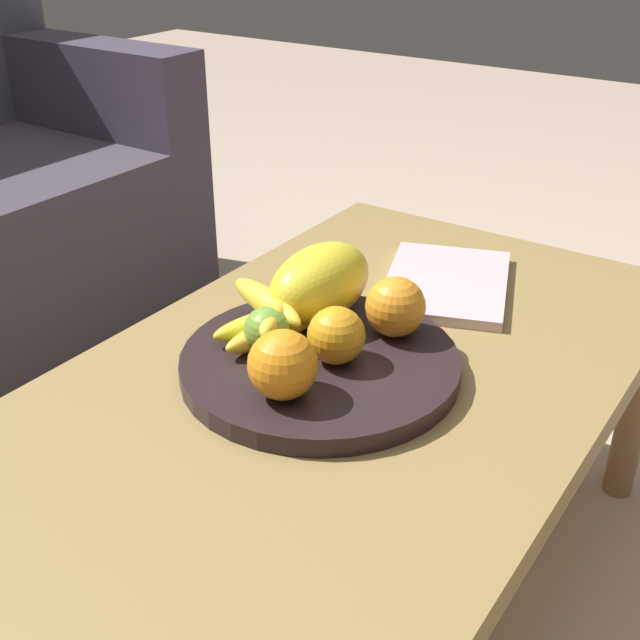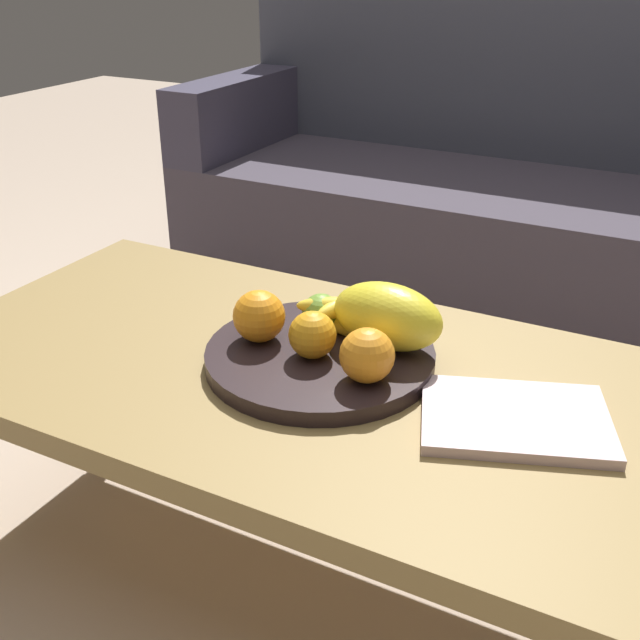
{
  "view_description": "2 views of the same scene",
  "coord_description": "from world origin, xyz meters",
  "px_view_note": "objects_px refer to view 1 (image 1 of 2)",
  "views": [
    {
      "loc": [
        -0.68,
        -0.46,
        0.96
      ],
      "look_at": [
        0.04,
        0.02,
        0.49
      ],
      "focal_mm": 45.38,
      "sensor_mm": 36.0,
      "label": 1
    },
    {
      "loc": [
        0.52,
        -0.9,
        1.0
      ],
      "look_at": [
        0.04,
        0.02,
        0.49
      ],
      "focal_mm": 43.49,
      "sensor_mm": 36.0,
      "label": 2
    }
  ],
  "objects_px": {
    "orange_right": "(395,307)",
    "apple_front": "(268,330)",
    "orange_front": "(338,336)",
    "banana_bunch": "(272,316)",
    "melon_large_front": "(320,283)",
    "magazine": "(444,283)",
    "coffee_table": "(319,421)",
    "fruit_bowl": "(320,364)",
    "orange_left": "(283,365)"
  },
  "relations": [
    {
      "from": "orange_front",
      "to": "banana_bunch",
      "type": "distance_m",
      "value": 0.11
    },
    {
      "from": "coffee_table",
      "to": "orange_front",
      "type": "relative_size",
      "value": 16.55
    },
    {
      "from": "apple_front",
      "to": "banana_bunch",
      "type": "distance_m",
      "value": 0.04
    },
    {
      "from": "fruit_bowl",
      "to": "orange_front",
      "type": "height_order",
      "value": "orange_front"
    },
    {
      "from": "orange_front",
      "to": "banana_bunch",
      "type": "height_order",
      "value": "orange_front"
    },
    {
      "from": "orange_front",
      "to": "orange_right",
      "type": "height_order",
      "value": "orange_right"
    },
    {
      "from": "coffee_table",
      "to": "orange_front",
      "type": "height_order",
      "value": "orange_front"
    },
    {
      "from": "fruit_bowl",
      "to": "apple_front",
      "type": "relative_size",
      "value": 5.77
    },
    {
      "from": "melon_large_front",
      "to": "orange_right",
      "type": "height_order",
      "value": "melon_large_front"
    },
    {
      "from": "apple_front",
      "to": "banana_bunch",
      "type": "bearing_deg",
      "value": 29.66
    },
    {
      "from": "orange_front",
      "to": "orange_right",
      "type": "xyz_separation_m",
      "value": [
        0.1,
        -0.02,
        0.0
      ]
    },
    {
      "from": "banana_bunch",
      "to": "orange_left",
      "type": "bearing_deg",
      "value": -137.66
    },
    {
      "from": "coffee_table",
      "to": "orange_left",
      "type": "height_order",
      "value": "orange_left"
    },
    {
      "from": "coffee_table",
      "to": "orange_right",
      "type": "bearing_deg",
      "value": -10.54
    },
    {
      "from": "fruit_bowl",
      "to": "magazine",
      "type": "bearing_deg",
      "value": -3.83
    },
    {
      "from": "fruit_bowl",
      "to": "orange_front",
      "type": "relative_size",
      "value": 4.9
    },
    {
      "from": "orange_front",
      "to": "banana_bunch",
      "type": "bearing_deg",
      "value": 87.6
    },
    {
      "from": "coffee_table",
      "to": "banana_bunch",
      "type": "distance_m",
      "value": 0.15
    },
    {
      "from": "melon_large_front",
      "to": "orange_front",
      "type": "relative_size",
      "value": 2.45
    },
    {
      "from": "orange_right",
      "to": "apple_front",
      "type": "xyz_separation_m",
      "value": [
        -0.13,
        0.11,
        -0.01
      ]
    },
    {
      "from": "orange_front",
      "to": "magazine",
      "type": "relative_size",
      "value": 0.29
    },
    {
      "from": "fruit_bowl",
      "to": "melon_large_front",
      "type": "distance_m",
      "value": 0.12
    },
    {
      "from": "fruit_bowl",
      "to": "orange_left",
      "type": "relative_size",
      "value": 4.32
    },
    {
      "from": "coffee_table",
      "to": "melon_large_front",
      "type": "height_order",
      "value": "melon_large_front"
    },
    {
      "from": "coffee_table",
      "to": "banana_bunch",
      "type": "relative_size",
      "value": 7.15
    },
    {
      "from": "apple_front",
      "to": "orange_front",
      "type": "bearing_deg",
      "value": -71.49
    },
    {
      "from": "apple_front",
      "to": "coffee_table",
      "type": "bearing_deg",
      "value": -96.28
    },
    {
      "from": "melon_large_front",
      "to": "orange_left",
      "type": "height_order",
      "value": "melon_large_front"
    },
    {
      "from": "orange_right",
      "to": "banana_bunch",
      "type": "distance_m",
      "value": 0.16
    },
    {
      "from": "banana_bunch",
      "to": "magazine",
      "type": "xyz_separation_m",
      "value": [
        0.31,
        -0.1,
        -0.05
      ]
    },
    {
      "from": "orange_left",
      "to": "orange_right",
      "type": "bearing_deg",
      "value": -9.85
    },
    {
      "from": "apple_front",
      "to": "fruit_bowl",
      "type": "bearing_deg",
      "value": -63.85
    },
    {
      "from": "magazine",
      "to": "fruit_bowl",
      "type": "bearing_deg",
      "value": 156.08
    },
    {
      "from": "magazine",
      "to": "coffee_table",
      "type": "bearing_deg",
      "value": 160.46
    },
    {
      "from": "banana_bunch",
      "to": "magazine",
      "type": "distance_m",
      "value": 0.32
    },
    {
      "from": "coffee_table",
      "to": "melon_large_front",
      "type": "bearing_deg",
      "value": 33.49
    },
    {
      "from": "melon_large_front",
      "to": "magazine",
      "type": "xyz_separation_m",
      "value": [
        0.22,
        -0.08,
        -0.07
      ]
    },
    {
      "from": "orange_front",
      "to": "magazine",
      "type": "height_order",
      "value": "orange_front"
    },
    {
      "from": "coffee_table",
      "to": "melon_large_front",
      "type": "distance_m",
      "value": 0.19
    },
    {
      "from": "orange_front",
      "to": "orange_right",
      "type": "distance_m",
      "value": 0.1
    },
    {
      "from": "fruit_bowl",
      "to": "melon_large_front",
      "type": "height_order",
      "value": "melon_large_front"
    },
    {
      "from": "coffee_table",
      "to": "apple_front",
      "type": "relative_size",
      "value": 19.48
    },
    {
      "from": "coffee_table",
      "to": "fruit_bowl",
      "type": "relative_size",
      "value": 3.38
    },
    {
      "from": "orange_front",
      "to": "banana_bunch",
      "type": "relative_size",
      "value": 0.43
    },
    {
      "from": "coffee_table",
      "to": "orange_right",
      "type": "height_order",
      "value": "orange_right"
    },
    {
      "from": "melon_large_front",
      "to": "banana_bunch",
      "type": "distance_m",
      "value": 0.09
    },
    {
      "from": "orange_right",
      "to": "banana_bunch",
      "type": "relative_size",
      "value": 0.47
    },
    {
      "from": "fruit_bowl",
      "to": "melon_large_front",
      "type": "bearing_deg",
      "value": 34.03
    },
    {
      "from": "melon_large_front",
      "to": "orange_front",
      "type": "distance_m",
      "value": 0.12
    },
    {
      "from": "orange_left",
      "to": "apple_front",
      "type": "distance_m",
      "value": 0.1
    }
  ]
}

